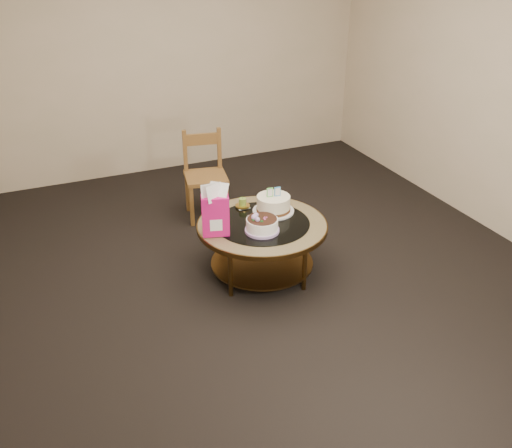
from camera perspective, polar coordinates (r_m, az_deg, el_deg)
name	(u,v)px	position (r m, az deg, el deg)	size (l,w,h in m)	color
ground	(262,272)	(4.65, 0.59, -4.85)	(5.00, 5.00, 0.00)	black
room_walls	(263,83)	(4.03, 0.70, 13.92)	(4.52, 5.02, 2.61)	#C7B096
coffee_table	(262,232)	(4.46, 0.61, -0.76)	(1.02, 1.02, 0.46)	#573B19
decorated_cake	(262,226)	(4.27, 0.59, -0.16)	(0.26, 0.26, 0.15)	#B18FCA
cream_cake	(273,204)	(4.56, 1.75, 1.99)	(0.33, 0.33, 0.21)	white
gift_bag	(215,210)	(4.18, -4.10, 1.40)	(0.22, 0.18, 0.40)	#C01260
pillar_candle	(243,204)	(4.65, -1.35, 2.00)	(0.12, 0.12, 0.09)	#C2B34F
dining_chair	(205,175)	(5.41, -5.11, 4.93)	(0.44, 0.44, 0.82)	brown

